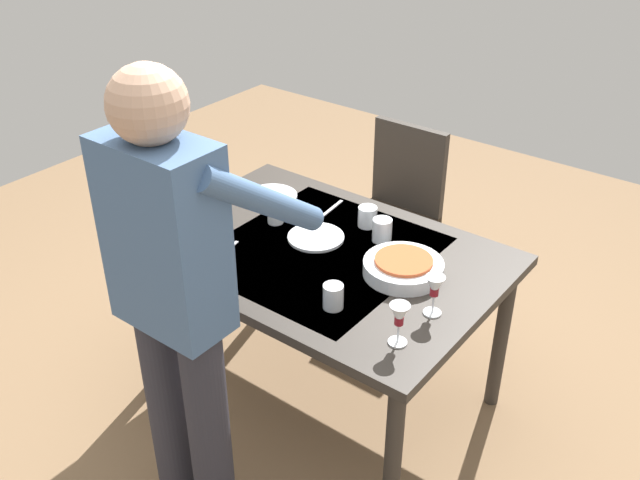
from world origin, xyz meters
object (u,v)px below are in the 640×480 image
object	(u,v)px
water_cup_near_right	(382,230)
water_cup_near_left	(333,296)
wine_glass_right	(435,288)
person_server	(177,295)
chair_near	(397,204)
dinner_plate_far	(316,237)
wine_bottle	(171,232)
dining_table	(320,267)
wine_glass_left	(399,317)
water_cup_far_right	(367,217)
serving_bowl_pasta	(403,267)
dinner_plate_near	(272,196)
water_cup_far_left	(275,212)

from	to	relation	value
water_cup_near_right	water_cup_near_left	bearing A→B (deg)	103.33
wine_glass_right	person_server	bearing A→B (deg)	51.27
wine_glass_right	water_cup_near_right	distance (m)	0.51
chair_near	wine_glass_right	world-z (taller)	chair_near
water_cup_near_right	wine_glass_right	bearing A→B (deg)	143.18
wine_glass_right	water_cup_near_left	bearing A→B (deg)	31.43
dinner_plate_far	wine_bottle	bearing A→B (deg)	51.38
dining_table	dinner_plate_far	size ratio (longest dim) A/B	6.07
dining_table	chair_near	world-z (taller)	chair_near
dining_table	wine_glass_left	size ratio (longest dim) A/B	9.25
chair_near	wine_glass_right	size ratio (longest dim) A/B	6.03
water_cup_far_right	serving_bowl_pasta	xyz separation A→B (m)	(-0.31, 0.22, -0.01)
dining_table	serving_bowl_pasta	size ratio (longest dim) A/B	4.65
chair_near	water_cup_near_right	distance (m)	0.78
water_cup_near_left	dinner_plate_far	size ratio (longest dim) A/B	0.40
person_server	water_cup_far_right	xyz separation A→B (m)	(-0.01, -1.03, -0.18)
dining_table	wine_glass_right	bearing A→B (deg)	170.89
chair_near	wine_glass_left	world-z (taller)	chair_near
chair_near	dinner_plate_near	bearing A→B (deg)	67.02
water_cup_near_right	dinner_plate_near	size ratio (longest dim) A/B	0.41
wine_glass_right	dinner_plate_far	xyz separation A→B (m)	(0.63, -0.15, -0.10)
dining_table	wine_bottle	size ratio (longest dim) A/B	4.72
chair_near	wine_glass_left	distance (m)	1.41
person_server	wine_glass_left	distance (m)	0.70
water_cup_near_left	dinner_plate_near	world-z (taller)	water_cup_near_left
water_cup_far_right	dinner_plate_near	distance (m)	0.49
wine_glass_left	water_cup_far_right	distance (m)	0.77
dining_table	water_cup_far_right	xyz separation A→B (m)	(-0.03, -0.28, 0.12)
wine_bottle	water_cup_near_left	world-z (taller)	wine_bottle
wine_glass_left	water_cup_near_left	bearing A→B (deg)	-6.02
wine_bottle	wine_glass_right	world-z (taller)	wine_bottle
wine_bottle	dinner_plate_near	size ratio (longest dim) A/B	1.29
water_cup_far_right	serving_bowl_pasta	distance (m)	0.38
chair_near	dinner_plate_far	world-z (taller)	chair_near
wine_glass_left	serving_bowl_pasta	world-z (taller)	wine_glass_left
water_cup_far_left	dinner_plate_far	distance (m)	0.22
wine_bottle	water_cup_near_right	size ratio (longest dim) A/B	3.10
serving_bowl_pasta	wine_glass_left	bearing A→B (deg)	119.34
serving_bowl_pasta	person_server	bearing A→B (deg)	68.24
water_cup_near_left	wine_glass_right	bearing A→B (deg)	-148.57
chair_near	water_cup_near_left	size ratio (longest dim) A/B	10.00
serving_bowl_pasta	dinner_plate_far	size ratio (longest dim) A/B	1.30
wine_bottle	dinner_plate_far	xyz separation A→B (m)	(-0.35, -0.44, -0.10)
chair_near	water_cup_near_right	bearing A→B (deg)	116.52
dining_table	water_cup_far_left	distance (m)	0.32
wine_glass_right	dinner_plate_far	world-z (taller)	wine_glass_right
chair_near	wine_bottle	bearing A→B (deg)	78.80
water_cup_far_right	dinner_plate_near	size ratio (longest dim) A/B	0.37
dining_table	water_cup_near_right	xyz separation A→B (m)	(-0.15, -0.22, 0.12)
water_cup_far_right	dinner_plate_near	xyz separation A→B (m)	(0.48, 0.05, -0.04)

